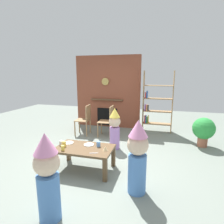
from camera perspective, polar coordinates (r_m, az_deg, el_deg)
The scene contains 18 objects.
ground_plane at distance 4.04m, azimuth -3.66°, elevation -14.72°, with size 12.00×12.00×0.00m, color gray.
brick_fireplace_feature at distance 6.30m, azimuth -1.30°, elevation 6.20°, with size 2.20×0.28×2.40m.
bookshelf at distance 5.90m, azimuth 13.26°, elevation 2.24°, with size 0.90×0.28×1.90m.
coffee_table at distance 3.57m, azimuth -8.53°, elevation -11.87°, with size 1.07×0.65×0.45m.
paper_cup_near_left at distance 3.65m, azimuth -14.58°, elevation -9.57°, with size 0.07×0.07×0.10m, color #F2CC4C.
paper_cup_near_right at distance 3.55m, azimuth -4.23°, elevation -9.85°, with size 0.08×0.08×0.10m, color #669EE0.
paper_cup_center at distance 3.73m, azimuth -15.46°, elevation -9.22°, with size 0.07×0.07×0.09m, color silver.
paper_cup_far_left at distance 3.49m, azimuth -15.02°, elevation -10.72°, with size 0.06×0.06×0.09m, color #F2CC4C.
paper_plate_front at distance 3.65m, azimuth -7.15°, elevation -9.99°, with size 0.20×0.20×0.01m, color white.
paper_plate_rear at distance 3.82m, azimuth -13.34°, elevation -9.27°, with size 0.20×0.20×0.01m, color white.
birthday_cake_slice at distance 3.36m, azimuth -2.09°, elevation -11.21°, with size 0.10×0.10×0.09m, color #EAC68C.
table_fork at distance 3.29m, azimuth -5.71°, elevation -12.54°, with size 0.15×0.02×0.01m, color silver.
child_with_cone_hat at distance 2.47m, azimuth -19.34°, elevation -18.05°, with size 0.31×0.31×1.13m.
child_in_pink at distance 2.84m, azimuth 7.91°, elevation -13.10°, with size 0.32×0.32×1.16m.
child_by_the_chairs at distance 4.45m, azimuth 0.84°, elevation -4.80°, with size 0.28×0.28×1.01m.
dining_chair_left at distance 5.54m, azimuth -8.25°, elevation -1.83°, with size 0.43×0.43×0.90m.
dining_chair_middle at distance 5.31m, azimuth -1.09°, elevation -2.30°, with size 0.41×0.41×0.90m.
potted_plant_tall at distance 5.14m, azimuth 26.52°, elevation -4.86°, with size 0.54×0.54×0.74m.
Camera 1 is at (1.18, -3.42, 1.80)m, focal length 29.51 mm.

